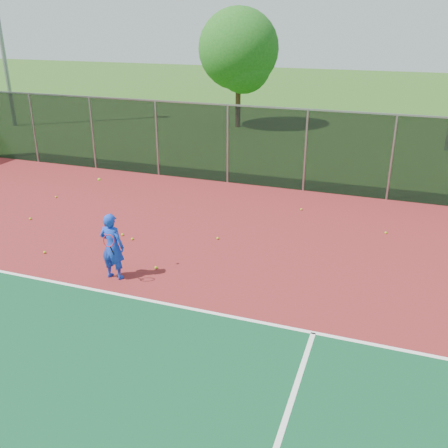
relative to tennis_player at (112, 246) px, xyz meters
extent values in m
plane|color=#255017|center=(3.09, -3.72, -0.88)|extent=(120.00, 120.00, 0.00)
cube|color=maroon|center=(3.09, -1.72, -0.87)|extent=(30.00, 20.00, 0.02)
cube|color=white|center=(5.09, -0.72, -0.84)|extent=(22.00, 0.10, 0.00)
cube|color=black|center=(3.09, 8.28, 0.64)|extent=(30.00, 0.04, 3.00)
cube|color=gray|center=(3.09, 8.28, 2.14)|extent=(30.00, 0.06, 0.06)
imported|color=#1538C5|center=(0.00, 0.00, 0.00)|extent=(0.62, 0.41, 1.71)
cylinder|color=black|center=(0.15, -0.25, 0.02)|extent=(0.03, 0.15, 0.27)
torus|color=#A51414|center=(0.15, -0.35, 0.32)|extent=(0.30, 0.13, 0.29)
sphere|color=#AAC717|center=(-0.25, 0.10, 1.64)|extent=(0.07, 0.07, 0.07)
sphere|color=#AAC717|center=(-5.11, 4.47, -0.82)|extent=(0.07, 0.07, 0.07)
sphere|color=#AAC717|center=(-4.58, 2.44, -0.82)|extent=(0.07, 0.07, 0.07)
sphere|color=#AAC717|center=(-0.71, 2.14, -0.82)|extent=(0.07, 0.07, 0.07)
sphere|color=#AAC717|center=(6.23, 5.09, -0.82)|extent=(0.07, 0.07, 0.07)
sphere|color=#AAC717|center=(-1.15, 2.32, -0.82)|extent=(0.07, 0.07, 0.07)
sphere|color=#AAC717|center=(0.76, 0.75, -0.82)|extent=(0.07, 0.07, 0.07)
sphere|color=#AAC717|center=(-2.54, 0.55, -0.82)|extent=(0.07, 0.07, 0.07)
sphere|color=#AAC717|center=(1.62, 3.02, -0.82)|extent=(0.07, 0.07, 0.07)
sphere|color=#AAC717|center=(3.45, 6.20, -0.82)|extent=(0.07, 0.07, 0.07)
cylinder|color=#3D2316|center=(-2.89, 18.72, 0.40)|extent=(0.30, 0.30, 2.54)
sphere|color=#195316|center=(-2.89, 18.72, 3.50)|extent=(4.52, 4.52, 4.52)
sphere|color=#195316|center=(-2.49, 18.42, 2.66)|extent=(3.11, 3.11, 3.11)
camera|label=1|loc=(6.24, -9.44, 5.15)|focal=40.00mm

